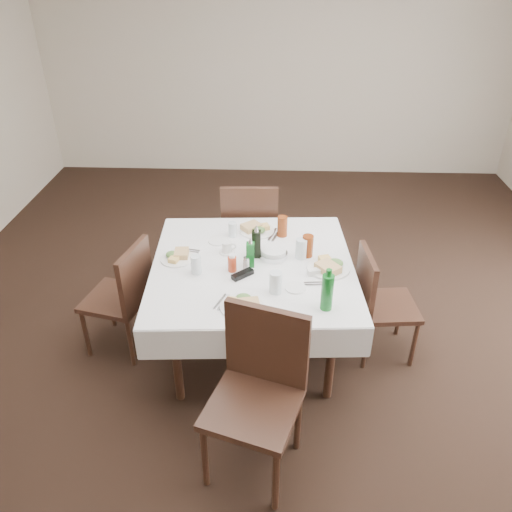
# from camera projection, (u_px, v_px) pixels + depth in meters

# --- Properties ---
(ground_plane) EXTENTS (7.00, 7.00, 0.00)m
(ground_plane) POSITION_uv_depth(u_px,v_px,m) (274.00, 338.00, 3.95)
(ground_plane) COLOR black
(room_shell) EXTENTS (6.04, 7.04, 2.80)m
(room_shell) POSITION_uv_depth(u_px,v_px,m) (279.00, 124.00, 3.05)
(room_shell) COLOR beige
(room_shell) RESTS_ON ground
(dining_table) EXTENTS (1.48, 1.48, 0.76)m
(dining_table) POSITION_uv_depth(u_px,v_px,m) (253.00, 273.00, 3.50)
(dining_table) COLOR black
(dining_table) RESTS_ON ground
(chair_north) EXTENTS (0.49, 0.49, 0.99)m
(chair_north) POSITION_uv_depth(u_px,v_px,m) (250.00, 227.00, 4.32)
(chair_north) COLOR black
(chair_north) RESTS_ON ground
(chair_south) EXTENTS (0.61, 0.61, 1.02)m
(chair_south) POSITION_uv_depth(u_px,v_px,m) (259.00, 383.00, 2.76)
(chair_south) COLOR black
(chair_south) RESTS_ON ground
(chair_east) EXTENTS (0.44, 0.44, 0.86)m
(chair_east) POSITION_uv_depth(u_px,v_px,m) (377.00, 298.00, 3.57)
(chair_east) COLOR black
(chair_east) RESTS_ON ground
(chair_west) EXTENTS (0.51, 0.51, 0.89)m
(chair_west) POSITION_uv_depth(u_px,v_px,m) (125.00, 292.00, 3.60)
(chair_west) COLOR black
(chair_west) RESTS_ON ground
(meal_north) EXTENTS (0.27, 0.27, 0.06)m
(meal_north) POSITION_uv_depth(u_px,v_px,m) (256.00, 229.00, 3.84)
(meal_north) COLOR white
(meal_north) RESTS_ON dining_table
(meal_south) EXTENTS (0.27, 0.27, 0.06)m
(meal_south) POSITION_uv_depth(u_px,v_px,m) (243.00, 304.00, 3.03)
(meal_south) COLOR white
(meal_south) RESTS_ON dining_table
(meal_east) EXTENTS (0.29, 0.29, 0.06)m
(meal_east) POSITION_uv_depth(u_px,v_px,m) (329.00, 266.00, 3.39)
(meal_east) COLOR white
(meal_east) RESTS_ON dining_table
(meal_west) EXTENTS (0.24, 0.24, 0.05)m
(meal_west) POSITION_uv_depth(u_px,v_px,m) (177.00, 256.00, 3.51)
(meal_west) COLOR white
(meal_west) RESTS_ON dining_table
(side_plate_a) EXTENTS (0.16, 0.16, 0.01)m
(side_plate_a) POSITION_uv_depth(u_px,v_px,m) (218.00, 241.00, 3.73)
(side_plate_a) COLOR white
(side_plate_a) RESTS_ON dining_table
(side_plate_b) EXTENTS (0.14, 0.14, 0.01)m
(side_plate_b) POSITION_uv_depth(u_px,v_px,m) (295.00, 288.00, 3.21)
(side_plate_b) COLOR white
(side_plate_b) RESTS_ON dining_table
(water_n) EXTENTS (0.06, 0.06, 0.11)m
(water_n) POSITION_uv_depth(u_px,v_px,m) (233.00, 229.00, 3.77)
(water_n) COLOR silver
(water_n) RESTS_ON dining_table
(water_s) EXTENTS (0.08, 0.08, 0.15)m
(water_s) POSITION_uv_depth(u_px,v_px,m) (276.00, 282.00, 3.14)
(water_s) COLOR silver
(water_s) RESTS_ON dining_table
(water_e) EXTENTS (0.08, 0.08, 0.15)m
(water_e) POSITION_uv_depth(u_px,v_px,m) (301.00, 249.00, 3.49)
(water_e) COLOR silver
(water_e) RESTS_ON dining_table
(water_w) EXTENTS (0.07, 0.07, 0.13)m
(water_w) POSITION_uv_depth(u_px,v_px,m) (196.00, 264.00, 3.34)
(water_w) COLOR silver
(water_w) RESTS_ON dining_table
(iced_tea_a) EXTENTS (0.08, 0.08, 0.16)m
(iced_tea_a) POSITION_uv_depth(u_px,v_px,m) (282.00, 226.00, 3.76)
(iced_tea_a) COLOR maroon
(iced_tea_a) RESTS_ON dining_table
(iced_tea_b) EXTENTS (0.08, 0.08, 0.16)m
(iced_tea_b) POSITION_uv_depth(u_px,v_px,m) (308.00, 246.00, 3.51)
(iced_tea_b) COLOR maroon
(iced_tea_b) RESTS_ON dining_table
(bread_basket) EXTENTS (0.20, 0.20, 0.07)m
(bread_basket) POSITION_uv_depth(u_px,v_px,m) (274.00, 253.00, 3.52)
(bread_basket) COLOR silver
(bread_basket) RESTS_ON dining_table
(oil_cruet_dark) EXTENTS (0.06, 0.06, 0.26)m
(oil_cruet_dark) POSITION_uv_depth(u_px,v_px,m) (256.00, 243.00, 3.49)
(oil_cruet_dark) COLOR black
(oil_cruet_dark) RESTS_ON dining_table
(oil_cruet_green) EXTENTS (0.05, 0.05, 0.23)m
(oil_cruet_green) POSITION_uv_depth(u_px,v_px,m) (250.00, 254.00, 3.39)
(oil_cruet_green) COLOR #156923
(oil_cruet_green) RESTS_ON dining_table
(ketchup_bottle) EXTENTS (0.06, 0.06, 0.13)m
(ketchup_bottle) POSITION_uv_depth(u_px,v_px,m) (232.00, 263.00, 3.36)
(ketchup_bottle) COLOR #B5391B
(ketchup_bottle) RESTS_ON dining_table
(salt_shaker) EXTENTS (0.04, 0.04, 0.09)m
(salt_shaker) POSITION_uv_depth(u_px,v_px,m) (246.00, 263.00, 3.39)
(salt_shaker) COLOR white
(salt_shaker) RESTS_ON dining_table
(pepper_shaker) EXTENTS (0.04, 0.04, 0.09)m
(pepper_shaker) POSITION_uv_depth(u_px,v_px,m) (246.00, 263.00, 3.39)
(pepper_shaker) COLOR #3F3024
(pepper_shaker) RESTS_ON dining_table
(coffee_mug) EXTENTS (0.12, 0.11, 0.08)m
(coffee_mug) POSITION_uv_depth(u_px,v_px,m) (227.00, 248.00, 3.57)
(coffee_mug) COLOR white
(coffee_mug) RESTS_ON dining_table
(sunglasses) EXTENTS (0.15, 0.14, 0.03)m
(sunglasses) POSITION_uv_depth(u_px,v_px,m) (243.00, 274.00, 3.32)
(sunglasses) COLOR black
(sunglasses) RESTS_ON dining_table
(green_bottle) EXTENTS (0.07, 0.07, 0.28)m
(green_bottle) POSITION_uv_depth(u_px,v_px,m) (327.00, 292.00, 2.97)
(green_bottle) COLOR #156923
(green_bottle) RESTS_ON dining_table
(sugar_caddy) EXTENTS (0.09, 0.07, 0.04)m
(sugar_caddy) POSITION_uv_depth(u_px,v_px,m) (314.00, 272.00, 3.34)
(sugar_caddy) COLOR white
(sugar_caddy) RESTS_ON dining_table
(cutlery_n) EXTENTS (0.10, 0.21, 0.01)m
(cutlery_n) POSITION_uv_depth(u_px,v_px,m) (274.00, 235.00, 3.80)
(cutlery_n) COLOR silver
(cutlery_n) RESTS_ON dining_table
(cutlery_s) EXTENTS (0.10, 0.17, 0.01)m
(cutlery_s) POSITION_uv_depth(u_px,v_px,m) (222.00, 302.00, 3.08)
(cutlery_s) COLOR silver
(cutlery_s) RESTS_ON dining_table
(cutlery_e) EXTENTS (0.18, 0.06, 0.01)m
(cutlery_e) POSITION_uv_depth(u_px,v_px,m) (318.00, 284.00, 3.25)
(cutlery_e) COLOR silver
(cutlery_e) RESTS_ON dining_table
(cutlery_w) EXTENTS (0.17, 0.07, 0.01)m
(cutlery_w) POSITION_uv_depth(u_px,v_px,m) (188.00, 250.00, 3.61)
(cutlery_w) COLOR silver
(cutlery_w) RESTS_ON dining_table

